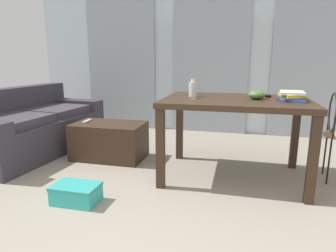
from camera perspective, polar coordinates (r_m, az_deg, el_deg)
The scene contains 13 objects.
ground_plane at distance 2.79m, azimuth 3.04°, elevation -10.95°, with size 8.27×8.27×0.00m, color gray.
wall_back at distance 4.66m, azimuth 8.43°, elevation 14.39°, with size 5.68×0.10×2.52m, color silver.
curtains at distance 4.57m, azimuth 8.23°, elevation 11.88°, with size 4.04×0.03×2.11m.
couch at distance 3.98m, azimuth -25.07°, elevation -0.30°, with size 1.03×1.85×0.78m.
coffee_table at distance 3.45m, azimuth -11.34°, elevation -2.83°, with size 0.80×0.49×0.41m.
craft_table at distance 2.81m, azimuth 12.98°, elevation 3.24°, with size 1.33×0.92×0.77m.
bottle_near at distance 2.89m, azimuth 4.89°, elevation 7.24°, with size 0.08×0.08×0.17m.
bowl at distance 2.79m, azimuth 16.91°, elevation 5.85°, with size 0.15×0.15×0.08m, color #477033.
book_stack at distance 2.80m, azimuth 23.01°, elevation 5.35°, with size 0.26×0.32×0.08m.
tv_remote_on_table at distance 3.02m, azimuth 18.38°, elevation 5.66°, with size 0.05×0.15×0.02m, color black.
scissors at distance 2.72m, azimuth 5.58°, elevation 5.36°, with size 0.06×0.10×0.00m.
tv_remote_primary at distance 3.53m, azimuth -15.53°, elevation 0.91°, with size 0.04×0.19×0.02m, color #B7B7B2.
shoebox at distance 2.52m, azimuth -17.46°, elevation -12.45°, with size 0.36×0.24×0.15m.
Camera 1 is at (0.48, -1.19, 1.13)m, focal length 31.26 mm.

